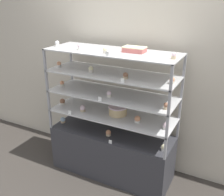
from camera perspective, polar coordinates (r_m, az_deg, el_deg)
ground_plane at (r=3.42m, az=-0.00°, el=-15.62°), size 20.00×20.00×0.00m
back_wall at (r=3.17m, az=3.37°, el=7.59°), size 8.00×0.05×2.60m
display_base at (r=3.25m, az=-0.00°, el=-11.71°), size 1.44×0.51×0.56m
display_riser_lower at (r=3.00m, az=-0.00°, el=-3.63°), size 1.44×0.51×0.24m
display_riser_middle at (r=2.91m, az=-0.00°, el=0.64°), size 1.44×0.51×0.24m
display_riser_upper at (r=2.83m, az=-0.00°, el=5.18°), size 1.44×0.51×0.24m
display_riser_top at (r=2.77m, az=-0.00°, el=9.95°), size 1.44×0.51×0.24m
layer_cake_centerpiece at (r=2.96m, az=1.29°, el=-2.65°), size 0.21×0.21×0.10m
sheet_cake_frosted at (r=2.71m, az=4.90°, el=10.49°), size 0.23×0.14×0.06m
cupcake_0 at (r=3.37m, az=-10.65°, el=-4.74°), size 0.06×0.06×0.07m
cupcake_1 at (r=3.02m, az=-0.76°, el=-7.62°), size 0.06×0.06×0.07m
cupcake_2 at (r=2.81m, az=11.25°, el=-10.51°), size 0.06×0.06×0.07m
price_tag_0 at (r=2.88m, az=-0.37°, el=-9.52°), size 0.04×0.00×0.04m
cupcake_3 at (r=3.29m, az=-10.74°, el=-0.80°), size 0.06×0.06×0.07m
cupcake_4 at (r=3.06m, az=-6.41°, el=-2.27°), size 0.06×0.06×0.07m
cupcake_5 at (r=2.80m, az=5.55°, el=-4.65°), size 0.06×0.06×0.07m
cupcake_6 at (r=2.71m, az=11.68°, el=-5.97°), size 0.06×0.06×0.07m
price_tag_1 at (r=3.01m, az=-9.20°, el=-3.09°), size 0.04×0.00×0.04m
cupcake_7 at (r=3.20m, az=-10.82°, el=3.12°), size 0.05×0.05×0.07m
cupcake_8 at (r=2.81m, az=-0.65°, el=0.89°), size 0.05×0.05×0.07m
cupcake_9 at (r=2.57m, az=11.74°, el=-1.70°), size 0.05×0.05×0.07m
price_tag_2 at (r=2.71m, az=-2.67°, el=-0.19°), size 0.04×0.00×0.04m
cupcake_10 at (r=3.12m, az=-11.46°, el=7.20°), size 0.05×0.05×0.07m
cupcake_11 at (r=2.86m, az=-4.63°, el=6.23°), size 0.05×0.05×0.07m
cupcake_12 at (r=2.63m, az=2.94°, el=4.87°), size 0.05×0.05×0.07m
cupcake_13 at (r=2.55m, az=12.92°, el=3.74°), size 0.05×0.05×0.07m
price_tag_3 at (r=2.52m, az=2.29°, el=3.85°), size 0.04×0.00×0.04m
cupcake_14 at (r=3.05m, az=-11.84°, el=11.50°), size 0.05×0.05×0.07m
cupcake_15 at (r=2.82m, az=-7.04°, el=10.97°), size 0.05×0.05×0.07m
cupcake_16 at (r=2.65m, az=-1.47°, el=10.39°), size 0.05×0.05×0.07m
cupcake_17 at (r=2.47m, az=13.30°, el=8.98°), size 0.05×0.05×0.07m
price_tag_4 at (r=2.53m, az=-1.08°, el=9.58°), size 0.04×0.00×0.04m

